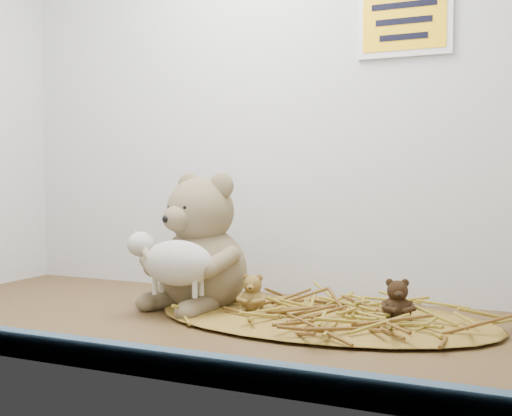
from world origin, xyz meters
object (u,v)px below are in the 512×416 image
at_px(mini_teddy_brown, 397,298).
at_px(main_teddy, 203,241).
at_px(mini_teddy_tan, 253,291).
at_px(toy_lamb, 178,263).

bearing_deg(mini_teddy_brown, main_teddy, 160.54).
xyz_separation_m(mini_teddy_tan, mini_teddy_brown, (0.25, 0.03, 0.00)).
bearing_deg(main_teddy, toy_lamb, -69.31).
distance_m(main_teddy, toy_lamb, 0.10).
distance_m(mini_teddy_tan, mini_teddy_brown, 0.26).
xyz_separation_m(toy_lamb, mini_teddy_tan, (0.11, 0.07, -0.05)).
height_order(main_teddy, mini_teddy_tan, main_teddy).
bearing_deg(mini_teddy_tan, main_teddy, 157.23).
bearing_deg(main_teddy, mini_teddy_brown, 21.19).
bearing_deg(mini_teddy_brown, toy_lamb, 174.66).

